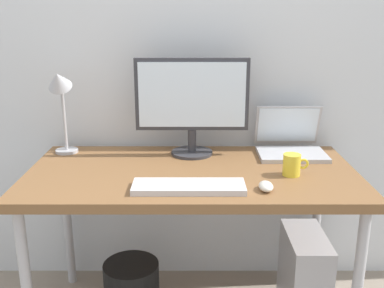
% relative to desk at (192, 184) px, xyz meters
% --- Properties ---
extents(back_wall, '(4.40, 0.04, 2.60)m').
position_rel_desk_xyz_m(back_wall, '(0.00, 0.42, 0.61)').
color(back_wall, silver).
rests_on(back_wall, ground_plane).
extents(desk, '(1.44, 0.72, 0.76)m').
position_rel_desk_xyz_m(desk, '(0.00, 0.00, 0.00)').
color(desk, brown).
rests_on(desk, ground_plane).
extents(monitor, '(0.54, 0.20, 0.46)m').
position_rel_desk_xyz_m(monitor, '(0.00, 0.23, 0.33)').
color(monitor, '#333338').
rests_on(monitor, desk).
extents(laptop, '(0.32, 0.29, 0.22)m').
position_rel_desk_xyz_m(laptop, '(0.48, 0.25, 0.12)').
color(laptop, '#B2B2B7').
rests_on(laptop, desk).
extents(desk_lamp, '(0.11, 0.16, 0.43)m').
position_rel_desk_xyz_m(desk_lamp, '(-0.62, 0.23, 0.37)').
color(desk_lamp, '#B2B2B7').
rests_on(desk_lamp, desk).
extents(keyboard, '(0.44, 0.14, 0.02)m').
position_rel_desk_xyz_m(keyboard, '(-0.01, -0.22, 0.08)').
color(keyboard, silver).
rests_on(keyboard, desk).
extents(mouse, '(0.06, 0.09, 0.03)m').
position_rel_desk_xyz_m(mouse, '(0.29, -0.23, 0.08)').
color(mouse, silver).
rests_on(mouse, desk).
extents(coffee_mug, '(0.11, 0.07, 0.09)m').
position_rel_desk_xyz_m(coffee_mug, '(0.42, -0.06, 0.11)').
color(coffee_mug, yellow).
rests_on(coffee_mug, desk).
extents(computer_tower, '(0.18, 0.36, 0.42)m').
position_rel_desk_xyz_m(computer_tower, '(0.54, 0.03, -0.48)').
color(computer_tower, '#B2B2B7').
rests_on(computer_tower, ground_plane).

